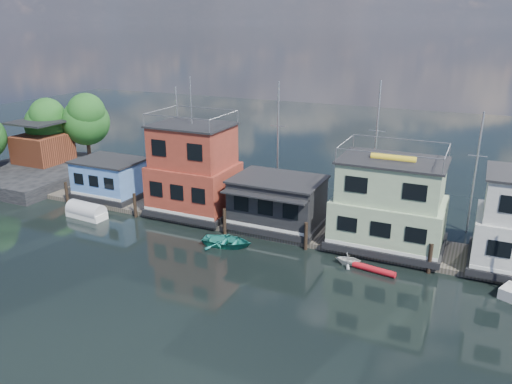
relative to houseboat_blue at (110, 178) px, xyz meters
The scene contains 13 objects.
ground 21.75m from the houseboat_blue, 33.69° to the right, with size 160.00×160.00×0.00m, color black.
dock 18.11m from the houseboat_blue, ahead, with size 48.00×5.00×0.40m, color #595147.
houseboat_blue is the anchor object (origin of this frame).
houseboat_red 9.69m from the houseboat_blue, ahead, with size 7.40×5.90×11.86m.
houseboat_dark 17.50m from the houseboat_blue, ahead, with size 7.40×6.10×4.06m.
houseboat_green 26.53m from the houseboat_blue, ahead, with size 8.40×5.90×7.03m.
pilings 17.92m from the houseboat_blue, ahead, with size 42.28×0.28×2.20m.
background_masts 23.77m from the houseboat_blue, 14.77° to the left, with size 36.40×0.16×12.00m.
shore 13.32m from the houseboat_blue, 163.07° to the left, with size 12.40×15.72×8.24m.
red_kayak 26.96m from the houseboat_blue, ahead, with size 0.45×0.45×3.06m, color red.
dinghy_teal 16.12m from the houseboat_blue, 17.40° to the right, with size 2.78×3.90×0.81m, color #227F74.
tarp_runabout 5.12m from the houseboat_blue, 76.75° to the right, with size 3.87×1.79×1.53m.
dinghy_white 25.01m from the houseboat_blue, ahead, with size 1.57×1.82×0.96m, color silver.
Camera 1 is at (14.15, -23.87, 16.41)m, focal length 35.00 mm.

